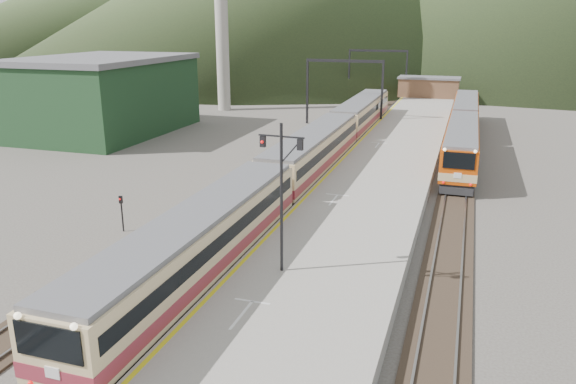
% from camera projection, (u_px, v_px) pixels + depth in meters
% --- Properties ---
extents(track_main, '(2.60, 200.00, 0.23)m').
position_uv_depth(track_main, '(338.00, 152.00, 55.06)').
color(track_main, black).
rests_on(track_main, ground).
extents(track_far, '(2.60, 200.00, 0.23)m').
position_uv_depth(track_far, '(290.00, 149.00, 56.53)').
color(track_far, black).
rests_on(track_far, ground).
extents(track_second, '(2.60, 200.00, 0.23)m').
position_uv_depth(track_second, '(460.00, 161.00, 51.69)').
color(track_second, black).
rests_on(track_second, ground).
extents(platform, '(8.00, 100.00, 1.00)m').
position_uv_depth(platform, '(393.00, 156.00, 51.47)').
color(platform, gray).
rests_on(platform, ground).
extents(gantry_near, '(9.55, 0.25, 8.00)m').
position_uv_depth(gantry_near, '(344.00, 80.00, 67.94)').
color(gantry_near, black).
rests_on(gantry_near, ground).
extents(gantry_far, '(9.55, 0.25, 8.00)m').
position_uv_depth(gantry_far, '(378.00, 65.00, 90.69)').
color(gantry_far, black).
rests_on(gantry_far, ground).
extents(warehouse, '(14.50, 20.50, 8.60)m').
position_uv_depth(warehouse, '(103.00, 95.00, 63.86)').
color(warehouse, '#15321A').
rests_on(warehouse, ground).
extents(smokestack, '(1.80, 1.80, 30.00)m').
position_uv_depth(smokestack, '(221.00, 1.00, 77.18)').
color(smokestack, '#9E998E').
rests_on(smokestack, ground).
extents(station_shed, '(9.40, 4.40, 3.10)m').
position_uv_depth(station_shed, '(429.00, 87.00, 87.27)').
color(station_shed, brown).
rests_on(station_shed, platform).
extents(main_train, '(3.05, 62.45, 3.72)m').
position_uv_depth(main_train, '(314.00, 152.00, 46.11)').
color(main_train, tan).
rests_on(main_train, track_main).
extents(second_train, '(2.70, 36.76, 3.29)m').
position_uv_depth(second_train, '(463.00, 129.00, 57.13)').
color(second_train, '#BA4007').
rests_on(second_train, track_second).
extents(signal_mast, '(2.20, 0.32, 7.10)m').
position_uv_depth(signal_mast, '(281.00, 183.00, 25.55)').
color(signal_mast, black).
rests_on(signal_mast, platform).
extents(short_signal_a, '(0.26, 0.23, 2.27)m').
position_uv_depth(short_signal_a, '(40.00, 310.00, 22.15)').
color(short_signal_a, black).
rests_on(short_signal_a, ground).
extents(short_signal_b, '(0.23, 0.17, 2.27)m').
position_uv_depth(short_signal_b, '(257.00, 174.00, 41.98)').
color(short_signal_b, black).
rests_on(short_signal_b, ground).
extents(short_signal_c, '(0.27, 0.24, 2.27)m').
position_uv_depth(short_signal_c, '(122.00, 209.00, 34.13)').
color(short_signal_c, black).
rests_on(short_signal_c, ground).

